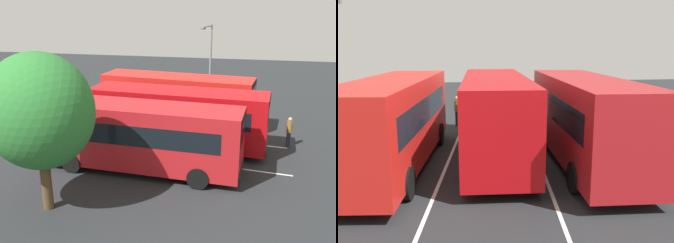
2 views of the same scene
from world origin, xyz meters
TOP-DOWN VIEW (x-y plane):
  - ground_plane at (0.00, 0.00)m, footprint 69.78×69.78m
  - bus_far_left at (-0.47, -3.63)m, footprint 10.29×3.23m
  - bus_center_left at (0.81, -0.16)m, footprint 10.30×3.28m
  - bus_center_right at (0.01, 3.87)m, footprint 10.37×3.74m
  - pedestrian at (7.16, 1.37)m, footprint 0.45×0.45m
  - lane_stripe_outer_left at (0.00, -1.90)m, footprint 14.22×1.84m
  - lane_stripe_inner_left at (0.00, 1.90)m, footprint 14.22×1.84m

SIDE VIEW (x-z plane):
  - ground_plane at x=0.00m, z-range 0.00..0.00m
  - lane_stripe_outer_left at x=0.00m, z-range 0.00..0.01m
  - lane_stripe_inner_left at x=0.00m, z-range 0.00..0.01m
  - pedestrian at x=7.16m, z-range 0.17..1.96m
  - bus_far_left at x=-0.47m, z-range 0.17..3.62m
  - bus_center_left at x=0.81m, z-range 0.17..3.62m
  - bus_center_right at x=0.01m, z-range 0.17..3.62m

